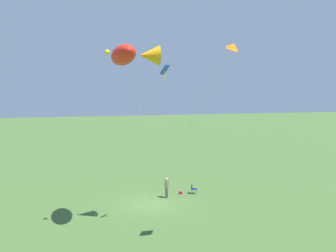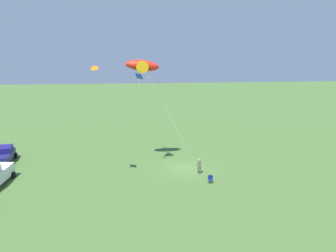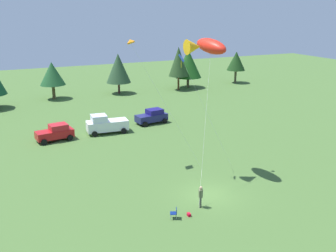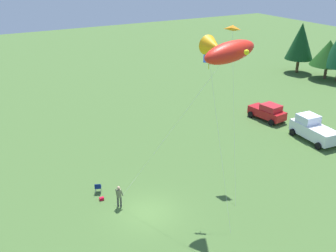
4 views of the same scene
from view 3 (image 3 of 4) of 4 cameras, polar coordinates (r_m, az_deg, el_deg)
ground_plane at (r=33.17m, az=6.03°, el=-9.92°), size 160.00×160.00×0.00m
person_kite_flyer at (r=30.82m, az=4.76°, el=-9.95°), size 0.48×0.56×1.74m
folding_chair at (r=29.44m, az=0.97°, el=-12.43°), size 0.63×0.63×0.82m
backpack_on_grass at (r=29.96m, az=3.05°, el=-12.72°), size 0.24×0.33×0.22m
car_red_sedan at (r=47.50m, az=-16.02°, el=-0.91°), size 4.40×2.66×1.89m
truck_white_pickup at (r=48.96m, az=-9.00°, el=0.26°), size 5.14×2.72×2.34m
car_navy_hatch at (r=52.52m, az=-2.32°, el=1.42°), size 4.41×2.68×1.89m
treeline_distant at (r=67.81m, az=-12.07°, el=7.80°), size 56.68×8.93×8.09m
kite_large_fish at (r=34.80m, az=5.66°, el=11.43°), size 5.66×8.39×12.49m
kite_delta_orange at (r=36.80m, az=-5.52°, el=12.05°), size 6.40×3.83×12.21m
kite_diamond_blue at (r=34.28m, az=2.32°, el=9.02°), size 5.48×1.65×11.05m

